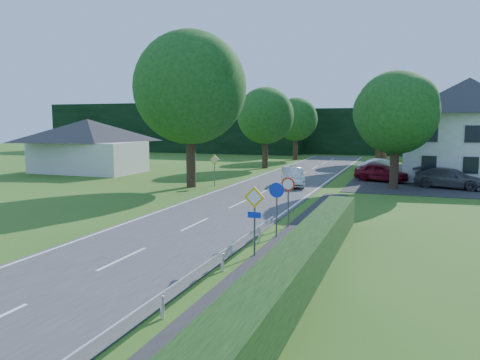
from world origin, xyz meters
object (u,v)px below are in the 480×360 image
at_px(parasol, 404,169).
at_px(streetlight, 390,128).
at_px(moving_car, 292,177).
at_px(motorcycle, 292,170).
at_px(parked_car_silver_a, 387,169).
at_px(parked_car_grey, 450,178).
at_px(parked_car_red, 381,173).

bearing_deg(parasol, streetlight, -102.16).
xyz_separation_m(moving_car, motorcycle, (-1.70, 6.85, -0.18)).
bearing_deg(parked_car_silver_a, parked_car_grey, -148.30).
height_order(streetlight, parasol, streetlight).
distance_m(parked_car_red, parked_car_silver_a, 2.45).
height_order(parked_car_silver_a, parasol, parked_car_silver_a).
relative_size(motorcycle, parked_car_silver_a, 0.38).
bearing_deg(streetlight, parked_car_silver_a, 94.38).
distance_m(parked_car_silver_a, parked_car_grey, 6.72).
bearing_deg(motorcycle, parked_car_silver_a, -17.47).
height_order(moving_car, parked_car_red, parked_car_red).
distance_m(parked_car_grey, parasol, 6.12).
bearing_deg(motorcycle, parked_car_grey, -40.56).
distance_m(streetlight, motorcycle, 10.04).
bearing_deg(streetlight, moving_car, -154.26).
relative_size(motorcycle, parasol, 1.06).
relative_size(motorcycle, parked_car_grey, 0.39).
height_order(moving_car, motorcycle, moving_car).
bearing_deg(parked_car_grey, parasol, 50.83).
distance_m(streetlight, parasol, 6.11).
distance_m(streetlight, parked_car_red, 4.27).
bearing_deg(parasol, motorcycle, -172.32).
bearing_deg(parked_car_red, streetlight, -142.87).
xyz_separation_m(motorcycle, parasol, (9.58, 1.29, 0.32)).
bearing_deg(parked_car_grey, streetlight, 103.99).
distance_m(moving_car, parked_car_silver_a, 10.15).
bearing_deg(parked_car_silver_a, motorcycle, 83.60).
height_order(streetlight, parked_car_silver_a, streetlight).
xyz_separation_m(streetlight, parked_car_red, (-0.65, 2.06, -3.69)).
xyz_separation_m(parked_car_red, parked_car_silver_a, (0.31, 2.43, 0.11)).
height_order(streetlight, moving_car, streetlight).
relative_size(parked_car_red, parked_car_silver_a, 0.84).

